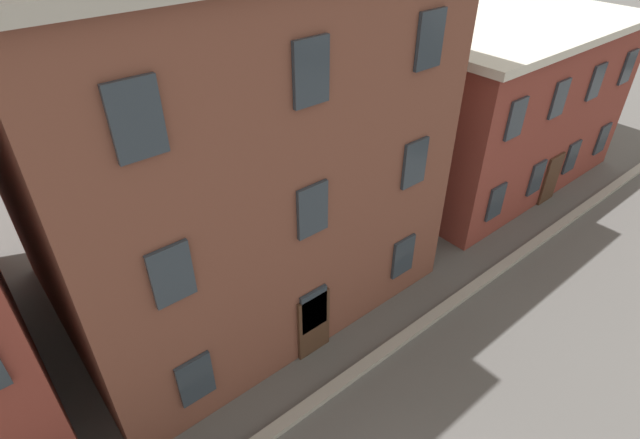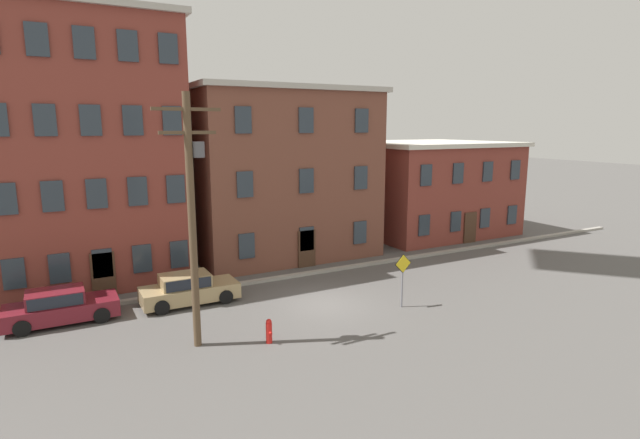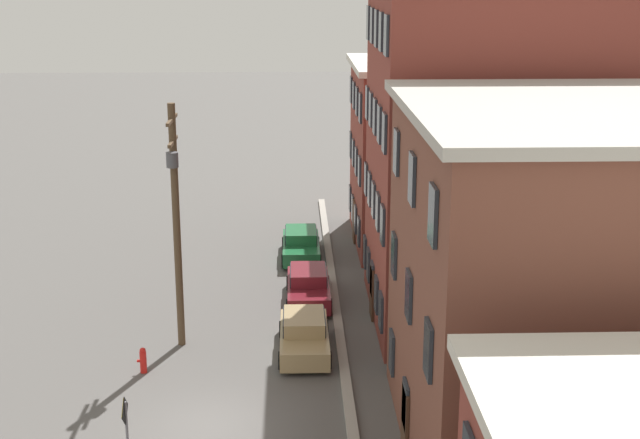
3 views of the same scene
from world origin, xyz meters
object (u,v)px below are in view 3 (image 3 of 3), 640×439
caution_sign (126,424)px  utility_pole (176,214)px  car_tan (304,333)px  car_maroon (308,285)px  fire_hydrant (143,360)px  car_green (301,243)px

caution_sign → utility_pole: 9.92m
car_tan → caution_sign: 9.94m
car_maroon → fire_hydrant: bearing=-41.1°
car_green → car_maroon: bearing=2.4°
car_green → car_maroon: 6.06m
fire_hydrant → car_green: bearing=156.0°
caution_sign → utility_pole: bearing=177.4°
car_green → utility_pole: bearing=-24.0°
car_green → fire_hydrant: car_green is taller
caution_sign → utility_pole: (-9.24, 0.41, 3.58)m
car_green → car_maroon: size_ratio=1.00×
caution_sign → fire_hydrant: size_ratio=2.61×
utility_pole → car_tan: bearing=80.6°
caution_sign → fire_hydrant: 6.96m
car_tan → car_maroon: bearing=177.2°
car_maroon → car_green: bearing=-177.6°
car_green → utility_pole: 12.44m
utility_pole → car_green: bearing=156.0°
car_green → fire_hydrant: 14.25m
car_tan → utility_pole: utility_pole is taller
fire_hydrant → caution_sign: bearing=5.6°
car_tan → fire_hydrant: car_tan is taller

